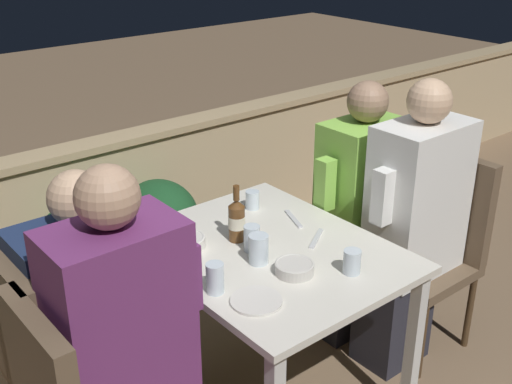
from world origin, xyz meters
TOP-DOWN VIEW (x-y plane):
  - parapet_wall at (0.00, 1.37)m, footprint 9.00×0.18m
  - dining_table at (0.00, 0.00)m, footprint 0.84×1.04m
  - planter_hedge at (-0.09, 1.09)m, footprint 0.86×0.47m
  - person_purple_stripe at (-0.71, -0.16)m, footprint 0.49×0.26m
  - chair_left_far at (-0.87, 0.16)m, footprint 0.43×0.43m
  - person_navy_jumper at (-0.66, 0.16)m, footprint 0.52×0.26m
  - chair_right_near at (0.91, -0.16)m, footprint 0.43×0.43m
  - person_white_polo at (0.71, -0.16)m, footprint 0.51×0.26m
  - chair_right_far at (0.89, 0.15)m, footprint 0.43×0.43m
  - person_green_blouse at (0.68, 0.15)m, footprint 0.48×0.26m
  - beer_bottle at (-0.05, 0.14)m, footprint 0.07×0.07m
  - plate_0 at (-0.27, -0.26)m, footprint 0.18×0.18m
  - bowl_0 at (-0.05, -0.20)m, footprint 0.15×0.15m
  - bowl_1 at (-0.24, 0.22)m, footprint 0.16×0.16m
  - glass_cup_0 at (-0.35, -0.12)m, footprint 0.06×0.06m
  - glass_cup_1 at (0.19, 0.33)m, footprint 0.06×0.06m
  - glass_cup_2 at (-0.10, -0.06)m, footprint 0.08×0.08m
  - glass_cup_3 at (0.12, -0.33)m, footprint 0.07×0.07m
  - glass_cup_4 at (-0.06, 0.03)m, footprint 0.06×0.06m
  - fork_0 at (0.20, -0.06)m, footprint 0.15×0.11m
  - fork_1 at (0.25, 0.13)m, footprint 0.08×0.17m

SIDE VIEW (x-z plane):
  - planter_hedge at x=-0.09m, z-range 0.04..0.67m
  - parapet_wall at x=0.00m, z-range 0.01..0.84m
  - chair_left_far at x=-0.87m, z-range 0.08..1.04m
  - chair_right_near at x=0.91m, z-range 0.08..1.04m
  - chair_right_far at x=0.89m, z-range 0.08..1.04m
  - person_navy_jumper at x=-0.66m, z-range 0.00..1.20m
  - person_green_blouse at x=0.68m, z-range 0.00..1.28m
  - dining_table at x=0.00m, z-range 0.28..1.02m
  - person_purple_stripe at x=-0.71m, z-range 0.00..1.34m
  - person_white_polo at x=0.71m, z-range 0.00..1.35m
  - fork_0 at x=0.20m, z-range 0.75..0.75m
  - fork_1 at x=0.25m, z-range 0.75..0.75m
  - plate_0 at x=-0.27m, z-range 0.75..0.76m
  - bowl_0 at x=-0.05m, z-range 0.75..0.79m
  - bowl_1 at x=-0.24m, z-range 0.75..0.80m
  - glass_cup_1 at x=0.19m, z-range 0.75..0.83m
  - glass_cup_3 at x=0.12m, z-range 0.75..0.84m
  - glass_cup_4 at x=-0.06m, z-range 0.75..0.85m
  - glass_cup_0 at x=-0.35m, z-range 0.75..0.86m
  - glass_cup_2 at x=-0.10m, z-range 0.75..0.86m
  - beer_bottle at x=-0.05m, z-range 0.72..0.96m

